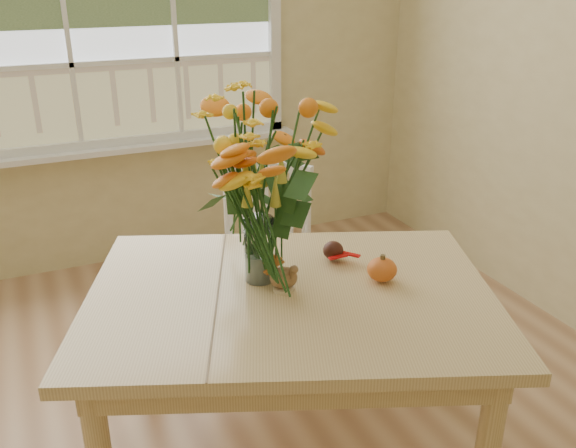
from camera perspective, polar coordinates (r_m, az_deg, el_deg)
name	(u,v)px	position (r m, az deg, el deg)	size (l,w,h in m)	color
wall_back	(65,23)	(3.43, -20.14, 17.22)	(4.00, 0.02, 2.70)	#CABA81
dining_table	(291,316)	(1.96, 0.24, -8.61)	(1.50, 1.30, 0.68)	tan
windsor_chair	(262,256)	(2.59, -2.44, -3.01)	(0.54, 0.54, 0.85)	white
flower_vase	(258,186)	(1.86, -2.85, 3.57)	(0.45, 0.45, 0.53)	white
pumpkin	(382,271)	(1.98, 8.78, -4.33)	(0.10, 0.10, 0.08)	#E05D1A
turkey_figurine	(284,278)	(1.90, -0.40, -5.05)	(0.10, 0.09, 0.11)	#CCB78C
dark_gourd	(333,251)	(2.10, 4.25, -2.56)	(0.13, 0.12, 0.06)	#38160F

